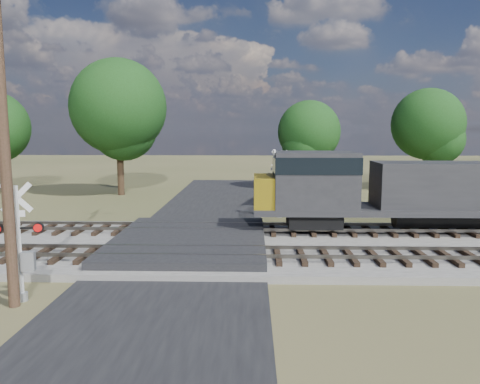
{
  "coord_description": "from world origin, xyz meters",
  "views": [
    {
      "loc": [
        2.94,
        -20.91,
        5.59
      ],
      "look_at": [
        2.32,
        2.0,
        2.51
      ],
      "focal_mm": 35.0,
      "sensor_mm": 36.0,
      "label": 1
    }
  ],
  "objects_px": {
    "utility_pole": "(3,136)",
    "equipment_shed": "(305,186)",
    "crossing_signal_far": "(278,189)",
    "crossing_signal_near": "(22,252)"
  },
  "relations": [
    {
      "from": "utility_pole",
      "to": "equipment_shed",
      "type": "distance_m",
      "value": 23.37
    },
    {
      "from": "crossing_signal_far",
      "to": "utility_pole",
      "type": "xyz_separation_m",
      "value": [
        -9.2,
        -15.43,
        3.59
      ]
    },
    {
      "from": "utility_pole",
      "to": "equipment_shed",
      "type": "xyz_separation_m",
      "value": [
        11.42,
        20.02,
        -3.9
      ]
    },
    {
      "from": "crossing_signal_near",
      "to": "equipment_shed",
      "type": "height_order",
      "value": "crossing_signal_near"
    },
    {
      "from": "utility_pole",
      "to": "crossing_signal_far",
      "type": "bearing_deg",
      "value": 66.31
    },
    {
      "from": "crossing_signal_far",
      "to": "utility_pole",
      "type": "height_order",
      "value": "utility_pole"
    },
    {
      "from": "equipment_shed",
      "to": "utility_pole",
      "type": "bearing_deg",
      "value": -106.4
    },
    {
      "from": "crossing_signal_far",
      "to": "equipment_shed",
      "type": "relative_size",
      "value": 0.83
    },
    {
      "from": "utility_pole",
      "to": "equipment_shed",
      "type": "bearing_deg",
      "value": 67.41
    },
    {
      "from": "crossing_signal_near",
      "to": "crossing_signal_far",
      "type": "height_order",
      "value": "crossing_signal_far"
    }
  ]
}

